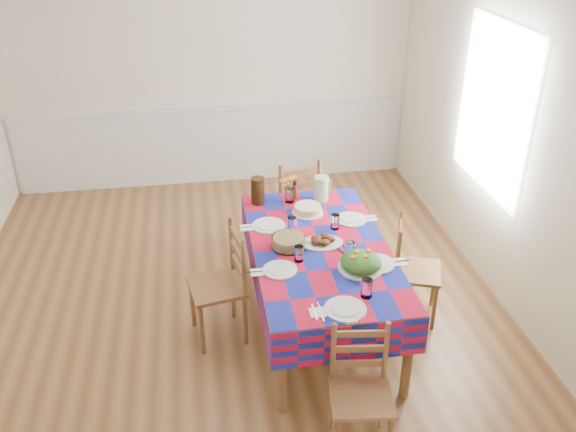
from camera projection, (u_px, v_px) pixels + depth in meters
The scene contains 23 objects.
room at pixel (225, 157), 4.49m from camera, with size 4.58×5.08×2.78m.
wainscot at pixel (213, 143), 7.06m from camera, with size 4.41×0.06×0.92m.
window_right at pixel (493, 109), 5.00m from camera, with size 1.40×1.40×0.00m, color white.
dining_table at pixel (320, 255), 4.60m from camera, with size 1.01×1.89×0.73m.
setting_near_head at pixel (352, 301), 3.91m from camera, with size 0.44×0.29×0.13m.
setting_left_near at pixel (286, 264), 4.31m from camera, with size 0.45×0.27×0.12m.
setting_left_far at pixel (276, 225), 4.79m from camera, with size 0.48×0.29×0.13m.
setting_right_near at pixel (367, 258), 4.36m from camera, with size 0.50×0.29×0.13m.
setting_right_far at pixel (346, 220), 4.87m from camera, with size 0.47×0.27×0.12m.
meat_platter at pixel (322, 241), 4.58m from camera, with size 0.32×0.23×0.06m.
salad_platter at pixel (361, 263), 4.27m from camera, with size 0.32×0.32×0.14m.
pasta_bowl at pixel (288, 242), 4.53m from camera, with size 0.25×0.25×0.09m.
cake at pixel (308, 210), 5.01m from camera, with size 0.26×0.26×0.07m.
serving_utensils at pixel (344, 250), 4.51m from camera, with size 0.13×0.29×0.01m.
flower_vase at pixel (289, 191), 5.16m from camera, with size 0.15×0.13×0.25m.
hot_sauce at pixel (295, 190), 5.22m from camera, with size 0.04×0.04×0.16m, color #AC2E0D.
green_pitcher at pixel (321, 188), 5.19m from camera, with size 0.13×0.13×0.22m, color #AAD294.
tea_pitcher at pixel (258, 191), 5.13m from camera, with size 0.12×0.12×0.23m, color black.
name_card at pixel (352, 322), 3.76m from camera, with size 0.08×0.02×0.02m, color silver.
chair_near at pixel (360, 392), 3.69m from camera, with size 0.42×0.40×0.85m.
chair_far at pixel (294, 205), 5.72m from camera, with size 0.49×0.48×0.97m.
chair_left at pixel (222, 285), 4.60m from camera, with size 0.46×0.47×0.93m.
chair_right at pixel (412, 271), 4.83m from camera, with size 0.47×0.48×0.86m.
Camera 1 is at (-0.21, -4.18, 3.12)m, focal length 38.00 mm.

